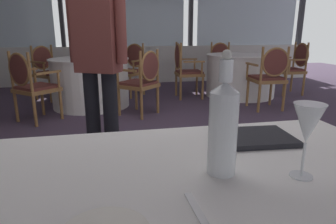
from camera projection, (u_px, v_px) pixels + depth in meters
ground_plane at (168, 160)px, 2.77m from camera, size 15.33×15.33×0.00m
window_wall_far at (129, 35)px, 6.66m from camera, size 9.22×0.14×2.76m
dinner_fork at (200, 216)px, 0.66m from camera, size 0.02×0.19×0.00m
water_bottle at (223, 126)px, 0.83m from camera, size 0.08×0.08×0.36m
wine_glass at (308, 125)px, 0.80m from camera, size 0.09×0.09×0.22m
menu_book at (253, 137)px, 1.13m from camera, size 0.30×0.23×0.02m
background_table_1 at (91, 82)px, 4.69m from camera, size 1.24×1.24×0.77m
dining_chair_1_0 at (48, 68)px, 5.18m from camera, size 0.66×0.66×0.94m
dining_chair_1_1 at (30, 82)px, 3.80m from camera, size 0.66×0.66×0.93m
dining_chair_1_2 at (143, 78)px, 4.12m from camera, size 0.66×0.66×0.93m
dining_chair_1_3 at (131, 65)px, 5.51m from camera, size 0.66×0.66×0.97m
background_table_2 at (240, 75)px, 5.47m from camera, size 1.28×1.28×0.77m
dining_chair_2_0 at (294, 64)px, 5.59m from camera, size 0.48×0.55×0.98m
dining_chair_2_1 at (221, 61)px, 6.44m from camera, size 0.55×0.48×0.95m
dining_chair_2_2 at (184, 66)px, 5.24m from camera, size 0.48×0.55×0.99m
dining_chair_2_3 at (270, 73)px, 4.40m from camera, size 0.55×0.48×0.96m
diner_person_0 at (98, 55)px, 2.48m from camera, size 0.48×0.34×1.71m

